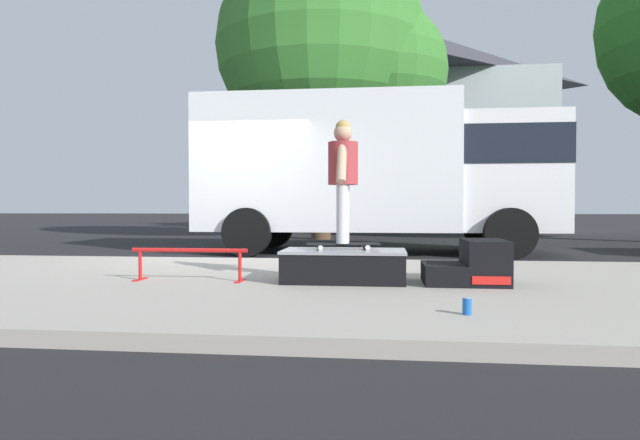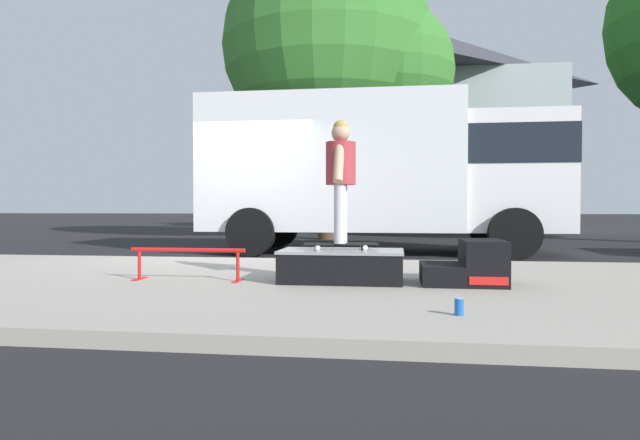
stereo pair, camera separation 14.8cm
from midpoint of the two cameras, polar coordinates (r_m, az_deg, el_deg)
The scene contains 11 objects.
ground_plane at distance 9.15m, azimuth -9.26°, elevation -4.36°, with size 140.00×140.00×0.00m, color black.
sidewalk_slab at distance 6.36m, azimuth -17.28°, elevation -6.36°, with size 50.00×5.00×0.12m, color #A8A093.
skate_box at distance 5.74m, azimuth 3.03°, elevation -4.70°, with size 1.29×0.70×0.34m.
kicker_ramp at distance 5.78m, azimuth 16.20°, elevation -4.65°, with size 0.83×0.72×0.45m.
grind_rail at distance 5.98m, azimuth -13.06°, elevation -3.78°, with size 1.27×0.28×0.35m.
skateboard at distance 5.77m, azimuth 2.92°, elevation -2.56°, with size 0.80×0.36×0.07m.
skater_kid at distance 5.77m, azimuth 2.93°, elevation 5.20°, with size 0.32×0.67×1.31m.
soda_can at distance 4.12m, azimuth 15.44°, elevation -8.79°, with size 0.07×0.07×0.13m.
box_truck at distance 10.93m, azimuth 6.86°, elevation 5.49°, with size 6.91×2.63×3.05m.
street_tree_neighbour at distance 15.94m, azimuth 2.38°, elevation 17.21°, with size 6.47×5.88×8.38m.
house_behind at distance 24.02m, azimuth 12.03°, elevation 9.28°, with size 9.54×8.23×8.40m.
Camera 2 is at (2.75, -8.69, 0.90)m, focal length 30.41 mm.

